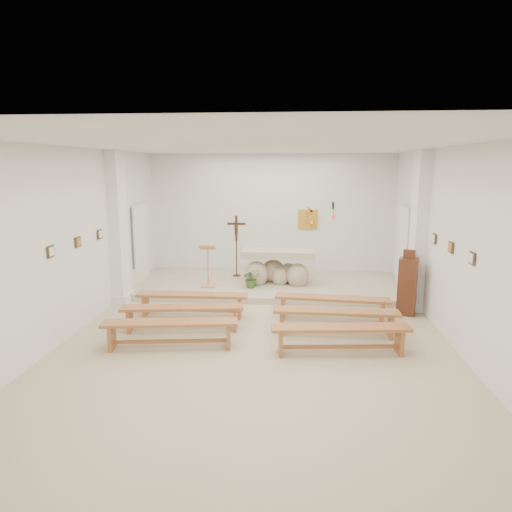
# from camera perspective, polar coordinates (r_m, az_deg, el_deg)

# --- Properties ---
(ground) EXTENTS (7.00, 10.00, 0.00)m
(ground) POSITION_cam_1_polar(r_m,az_deg,el_deg) (8.73, 0.16, -9.97)
(ground) COLOR tan
(ground) RESTS_ON ground
(wall_left) EXTENTS (0.02, 10.00, 3.50)m
(wall_left) POSITION_cam_1_polar(r_m,az_deg,el_deg) (9.22, -22.01, 1.63)
(wall_left) COLOR silver
(wall_left) RESTS_ON ground
(wall_right) EXTENTS (0.02, 10.00, 3.50)m
(wall_right) POSITION_cam_1_polar(r_m,az_deg,el_deg) (8.71, 23.72, 0.98)
(wall_right) COLOR silver
(wall_right) RESTS_ON ground
(wall_back) EXTENTS (7.00, 0.02, 3.50)m
(wall_back) POSITION_cam_1_polar(r_m,az_deg,el_deg) (13.19, 1.92, 5.10)
(wall_back) COLOR silver
(wall_back) RESTS_ON ground
(ceiling) EXTENTS (7.00, 10.00, 0.02)m
(ceiling) POSITION_cam_1_polar(r_m,az_deg,el_deg) (8.15, 0.18, 13.58)
(ceiling) COLOR silver
(ceiling) RESTS_ON wall_back
(sanctuary_platform) EXTENTS (6.98, 3.00, 0.15)m
(sanctuary_platform) POSITION_cam_1_polar(r_m,az_deg,el_deg) (12.03, 1.51, -3.62)
(sanctuary_platform) COLOR beige
(sanctuary_platform) RESTS_ON ground
(pilaster_left) EXTENTS (0.26, 0.55, 3.50)m
(pilaster_left) POSITION_cam_1_polar(r_m,az_deg,el_deg) (10.97, -16.81, 3.38)
(pilaster_left) COLOR white
(pilaster_left) RESTS_ON ground
(pilaster_right) EXTENTS (0.26, 0.55, 3.50)m
(pilaster_right) POSITION_cam_1_polar(r_m,az_deg,el_deg) (10.57, 19.65, 2.92)
(pilaster_right) COLOR white
(pilaster_right) RESTS_ON ground
(gold_wall_relief) EXTENTS (0.55, 0.04, 0.55)m
(gold_wall_relief) POSITION_cam_1_polar(r_m,az_deg,el_deg) (13.17, 6.49, 4.58)
(gold_wall_relief) COLOR gold
(gold_wall_relief) RESTS_ON wall_back
(sanctuary_lamp) EXTENTS (0.11, 0.36, 0.44)m
(sanctuary_lamp) POSITION_cam_1_polar(r_m,az_deg,el_deg) (12.94, 9.65, 5.09)
(sanctuary_lamp) COLOR black
(sanctuary_lamp) RESTS_ON wall_back
(station_frame_left_front) EXTENTS (0.03, 0.20, 0.20)m
(station_frame_left_front) POSITION_cam_1_polar(r_m,az_deg,el_deg) (8.52, -24.27, 0.52)
(station_frame_left_front) COLOR #44331E
(station_frame_left_front) RESTS_ON wall_left
(station_frame_left_mid) EXTENTS (0.03, 0.20, 0.20)m
(station_frame_left_mid) POSITION_cam_1_polar(r_m,az_deg,el_deg) (9.39, -21.35, 1.65)
(station_frame_left_mid) COLOR #44331E
(station_frame_left_mid) RESTS_ON wall_left
(station_frame_left_rear) EXTENTS (0.03, 0.20, 0.20)m
(station_frame_left_rear) POSITION_cam_1_polar(r_m,az_deg,el_deg) (10.29, -18.93, 2.59)
(station_frame_left_rear) COLOR #44331E
(station_frame_left_rear) RESTS_ON wall_left
(station_frame_right_front) EXTENTS (0.03, 0.20, 0.20)m
(station_frame_right_front) POSITION_cam_1_polar(r_m,az_deg,el_deg) (7.97, 25.39, -0.25)
(station_frame_right_front) COLOR #44331E
(station_frame_right_front) RESTS_ON wall_right
(station_frame_right_mid) EXTENTS (0.03, 0.20, 0.20)m
(station_frame_right_mid) POSITION_cam_1_polar(r_m,az_deg,el_deg) (8.89, 23.17, 1.02)
(station_frame_right_mid) COLOR #44331E
(station_frame_right_mid) RESTS_ON wall_right
(station_frame_right_rear) EXTENTS (0.03, 0.20, 0.20)m
(station_frame_right_rear) POSITION_cam_1_polar(r_m,az_deg,el_deg) (9.84, 21.37, 2.05)
(station_frame_right_rear) COLOR #44331E
(station_frame_right_rear) RESTS_ON wall_right
(radiator_left) EXTENTS (0.10, 0.85, 0.52)m
(radiator_left) POSITION_cam_1_polar(r_m,az_deg,el_deg) (11.91, -15.45, -3.21)
(radiator_left) COLOR silver
(radiator_left) RESTS_ON ground
(radiator_right) EXTENTS (0.10, 0.85, 0.52)m
(radiator_right) POSITION_cam_1_polar(r_m,az_deg,el_deg) (11.53, 18.59, -3.87)
(radiator_right) COLOR silver
(radiator_right) RESTS_ON ground
(altar) EXTENTS (1.90, 0.86, 0.97)m
(altar) POSITION_cam_1_polar(r_m,az_deg,el_deg) (11.82, 2.71, -1.67)
(altar) COLOR #B3AA89
(altar) RESTS_ON sanctuary_platform
(lectern) EXTENTS (0.41, 0.35, 1.11)m
(lectern) POSITION_cam_1_polar(r_m,az_deg,el_deg) (11.50, -6.04, -1.17)
(lectern) COLOR tan
(lectern) RESTS_ON sanctuary_platform
(crucifix_stand) EXTENTS (0.51, 0.22, 1.68)m
(crucifix_stand) POSITION_cam_1_polar(r_m,az_deg,el_deg) (12.49, -2.46, 1.84)
(crucifix_stand) COLOR #392012
(crucifix_stand) RESTS_ON sanctuary_platform
(potted_plant) EXTENTS (0.53, 0.49, 0.48)m
(potted_plant) POSITION_cam_1_polar(r_m,az_deg,el_deg) (11.43, -0.56, -2.79)
(potted_plant) COLOR #355A24
(potted_plant) RESTS_ON sanctuary_platform
(donation_pedestal) EXTENTS (0.48, 0.48, 1.42)m
(donation_pedestal) POSITION_cam_1_polar(r_m,az_deg,el_deg) (10.31, 18.38, -3.58)
(donation_pedestal) COLOR #512817
(donation_pedestal) RESTS_ON ground
(bench_left_front) EXTENTS (2.36, 0.41, 0.50)m
(bench_left_front) POSITION_cam_1_polar(r_m,az_deg,el_deg) (9.80, -7.96, -5.39)
(bench_left_front) COLOR #A55F2F
(bench_left_front) RESTS_ON ground
(bench_right_front) EXTENTS (2.38, 0.59, 0.50)m
(bench_right_front) POSITION_cam_1_polar(r_m,az_deg,el_deg) (9.60, 9.48, -5.78)
(bench_right_front) COLOR #A55F2F
(bench_right_front) RESTS_ON ground
(bench_left_second) EXTENTS (2.38, 0.67, 0.50)m
(bench_left_second) POSITION_cam_1_polar(r_m,az_deg,el_deg) (8.99, -9.19, -6.96)
(bench_left_second) COLOR #A55F2F
(bench_left_second) RESTS_ON ground
(bench_right_second) EXTENTS (2.36, 0.42, 0.50)m
(bench_right_second) POSITION_cam_1_polar(r_m,az_deg,el_deg) (8.77, 9.94, -7.45)
(bench_right_second) COLOR #A55F2F
(bench_right_second) RESTS_ON ground
(bench_left_third) EXTENTS (2.38, 0.68, 0.50)m
(bench_left_third) POSITION_cam_1_polar(r_m,az_deg,el_deg) (8.19, -10.67, -8.85)
(bench_left_third) COLOR #A55F2F
(bench_left_third) RESTS_ON ground
(bench_right_third) EXTENTS (2.38, 0.60, 0.50)m
(bench_right_third) POSITION_cam_1_polar(r_m,az_deg,el_deg) (7.95, 10.50, -9.46)
(bench_right_third) COLOR #A55F2F
(bench_right_third) RESTS_ON ground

